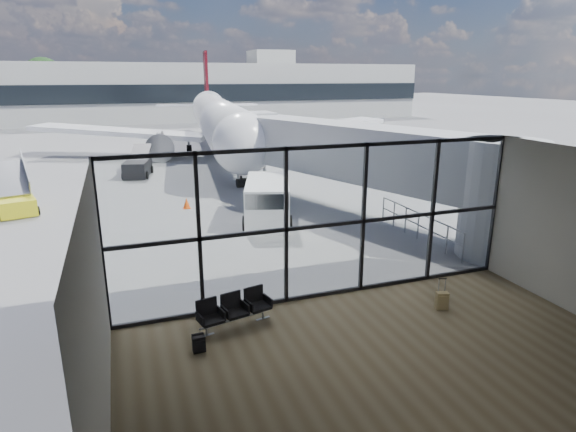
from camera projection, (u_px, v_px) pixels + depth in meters
ground at (171, 138)px, 50.51m from camera, size 220.00×220.00×0.00m
lounge_shell at (427, 273)px, 9.24m from camera, size 12.02×8.01×4.51m
glass_curtain_wall at (326, 224)px, 13.69m from camera, size 12.10×0.12×4.50m
jet_bridge at (362, 158)px, 21.52m from camera, size 8.00×16.50×4.33m
apron_railing at (418, 222)px, 19.09m from camera, size 0.06×5.46×1.11m
far_terminal at (148, 91)px, 69.02m from camera, size 80.00×12.20×11.00m
tree_4 at (0, 83)px, 71.25m from camera, size 5.61×5.61×8.07m
tree_5 at (44, 79)px, 73.00m from camera, size 6.27×6.27×9.03m
seating_row at (233, 308)px, 12.48m from camera, size 2.00×0.97×0.88m
backpack at (199, 344)px, 11.34m from camera, size 0.30×0.28×0.45m
suitcase at (442, 301)px, 13.39m from camera, size 0.37×0.31×0.90m
airliner at (219, 120)px, 40.16m from camera, size 29.67×34.50×8.90m
service_van at (267, 201)px, 21.31m from camera, size 3.07×4.62×1.85m
belt_loader at (138, 167)px, 31.28m from camera, size 2.20×4.12×1.81m
mobile_stairs at (15, 202)px, 22.85m from camera, size 2.28×3.47×2.25m
traffic_cone_a at (186, 203)px, 23.70m from camera, size 0.37×0.37×0.53m
traffic_cone_c at (273, 178)px, 29.12m from camera, size 0.47×0.47×0.67m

